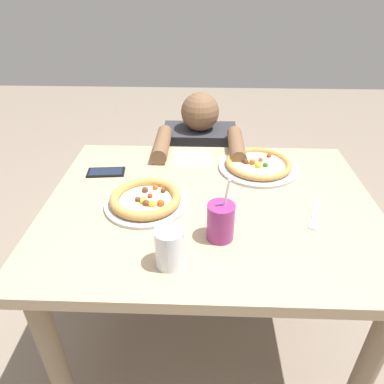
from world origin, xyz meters
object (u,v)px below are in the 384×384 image
object	(u,v)px
pizza_far	(258,165)
drink_cup_colored	(221,221)
water_cup_clear	(169,247)
fork	(314,214)
diner_seated	(199,185)
cell_phone	(106,172)
pizza_near	(146,200)

from	to	relation	value
pizza_far	drink_cup_colored	bearing A→B (deg)	-110.91
drink_cup_colored	water_cup_clear	world-z (taller)	drink_cup_colored
drink_cup_colored	fork	bearing A→B (deg)	22.06
diner_seated	drink_cup_colored	bearing A→B (deg)	-84.67
fork	diner_seated	bearing A→B (deg)	120.28
cell_phone	diner_seated	world-z (taller)	diner_seated
pizza_far	water_cup_clear	bearing A→B (deg)	-118.97
diner_seated	cell_phone	bearing A→B (deg)	-130.87
cell_phone	water_cup_clear	bearing A→B (deg)	-59.06
drink_cup_colored	cell_phone	size ratio (longest dim) A/B	1.36
water_cup_clear	cell_phone	xyz separation A→B (m)	(-0.31, 0.51, -0.06)
water_cup_clear	diner_seated	world-z (taller)	diner_seated
fork	diner_seated	size ratio (longest dim) A/B	0.21
water_cup_clear	cell_phone	size ratio (longest dim) A/B	0.76
pizza_near	cell_phone	bearing A→B (deg)	131.72
pizza_far	diner_seated	world-z (taller)	diner_seated
water_cup_clear	fork	distance (m)	0.54
drink_cup_colored	water_cup_clear	size ratio (longest dim) A/B	1.78
pizza_near	water_cup_clear	bearing A→B (deg)	-69.26
pizza_near	fork	distance (m)	0.58
pizza_near	diner_seated	bearing A→B (deg)	74.71
pizza_near	pizza_far	world-z (taller)	same
drink_cup_colored	pizza_near	bearing A→B (deg)	146.55
pizza_near	cell_phone	size ratio (longest dim) A/B	1.86
drink_cup_colored	water_cup_clear	distance (m)	0.19
pizza_far	drink_cup_colored	world-z (taller)	drink_cup_colored
water_cup_clear	diner_seated	xyz separation A→B (m)	(0.07, 0.95, -0.38)
pizza_far	fork	bearing A→B (deg)	-64.12
pizza_far	cell_phone	distance (m)	0.63
pizza_near	fork	world-z (taller)	pizza_near
water_cup_clear	cell_phone	world-z (taller)	water_cup_clear
fork	cell_phone	world-z (taller)	cell_phone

